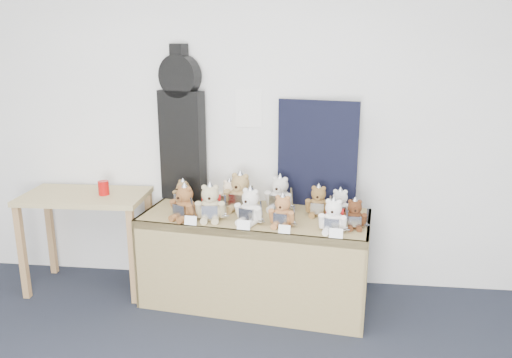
# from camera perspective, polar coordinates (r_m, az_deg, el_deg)

# --- Properties ---
(room_shell) EXTENTS (6.00, 6.00, 6.00)m
(room_shell) POSITION_cam_1_polar(r_m,az_deg,el_deg) (3.98, -0.85, 8.07)
(room_shell) COLOR white
(room_shell) RESTS_ON floor
(display_table) EXTENTS (1.77, 0.91, 0.70)m
(display_table) POSITION_cam_1_polar(r_m,az_deg,el_deg) (3.75, -0.32, -6.61)
(display_table) COLOR olive
(display_table) RESTS_ON floor
(side_table) EXTENTS (0.98, 0.56, 0.80)m
(side_table) POSITION_cam_1_polar(r_m,az_deg,el_deg) (4.21, -18.87, -3.30)
(side_table) COLOR tan
(side_table) RESTS_ON floor
(guitar_case) EXTENTS (0.39, 0.23, 1.25)m
(guitar_case) POSITION_cam_1_polar(r_m,az_deg,el_deg) (4.04, -8.48, 5.99)
(guitar_case) COLOR black
(guitar_case) RESTS_ON display_table
(navy_board) EXTENTS (0.61, 0.16, 0.84)m
(navy_board) POSITION_cam_1_polar(r_m,az_deg,el_deg) (3.88, 6.98, 2.79)
(navy_board) COLOR black
(navy_board) RESTS_ON display_table
(red_cup) EXTENTS (0.08, 0.08, 0.11)m
(red_cup) POSITION_cam_1_polar(r_m,az_deg,el_deg) (4.08, -17.02, -0.98)
(red_cup) COLOR #AE0C0B
(red_cup) RESTS_ON side_table
(teddy_front_far_left) EXTENTS (0.23, 0.23, 0.29)m
(teddy_front_far_left) POSITION_cam_1_polar(r_m,az_deg,el_deg) (3.67, -8.18, -2.83)
(teddy_front_far_left) COLOR brown
(teddy_front_far_left) RESTS_ON display_table
(teddy_front_left) EXTENTS (0.25, 0.22, 0.30)m
(teddy_front_left) POSITION_cam_1_polar(r_m,az_deg,el_deg) (3.63, -5.24, -2.87)
(teddy_front_left) COLOR tan
(teddy_front_left) RESTS_ON display_table
(teddy_front_centre) EXTENTS (0.23, 0.23, 0.29)m
(teddy_front_centre) POSITION_cam_1_polar(r_m,az_deg,el_deg) (3.55, -0.68, -3.27)
(teddy_front_centre) COLOR silver
(teddy_front_centre) RESTS_ON display_table
(teddy_front_right) EXTENTS (0.21, 0.19, 0.26)m
(teddy_front_right) POSITION_cam_1_polar(r_m,az_deg,el_deg) (3.50, 3.03, -3.80)
(teddy_front_right) COLOR #A3693E
(teddy_front_right) RESTS_ON display_table
(teddy_front_far_right) EXTENTS (0.22, 0.20, 0.27)m
(teddy_front_far_right) POSITION_cam_1_polar(r_m,az_deg,el_deg) (3.43, 8.81, -4.32)
(teddy_front_far_right) COLOR white
(teddy_front_far_right) RESTS_ON display_table
(teddy_front_end) EXTENTS (0.19, 0.15, 0.23)m
(teddy_front_end) POSITION_cam_1_polar(r_m,az_deg,el_deg) (3.53, 11.18, -4.06)
(teddy_front_end) COLOR #4D2C1A
(teddy_front_end) RESTS_ON display_table
(teddy_back_left) EXTENTS (0.20, 0.19, 0.25)m
(teddy_back_left) POSITION_cam_1_polar(r_m,az_deg,el_deg) (3.90, -3.06, -1.84)
(teddy_back_left) COLOR beige
(teddy_back_left) RESTS_ON display_table
(teddy_back_centre_left) EXTENTS (0.27, 0.25, 0.33)m
(teddy_back_centre_left) POSITION_cam_1_polar(r_m,az_deg,el_deg) (3.83, -1.84, -1.64)
(teddy_back_centre_left) COLOR #9B7E4D
(teddy_back_centre_left) RESTS_ON display_table
(teddy_back_centre_right) EXTENTS (0.25, 0.23, 0.30)m
(teddy_back_centre_right) POSITION_cam_1_polar(r_m,az_deg,el_deg) (3.84, 2.72, -1.80)
(teddy_back_centre_right) COLOR silver
(teddy_back_centre_right) RESTS_ON display_table
(teddy_back_right) EXTENTS (0.21, 0.18, 0.26)m
(teddy_back_right) POSITION_cam_1_polar(r_m,az_deg,el_deg) (3.75, 7.12, -2.61)
(teddy_back_right) COLOR brown
(teddy_back_right) RESTS_ON display_table
(teddy_back_end) EXTENTS (0.21, 0.17, 0.25)m
(teddy_back_end) POSITION_cam_1_polar(r_m,az_deg,el_deg) (3.70, 9.55, -2.98)
(teddy_back_end) COLOR silver
(teddy_back_end) RESTS_ON display_table
(teddy_back_far_left) EXTENTS (0.19, 0.19, 0.24)m
(teddy_back_far_left) POSITION_cam_1_polar(r_m,az_deg,el_deg) (3.98, -8.37, -1.72)
(teddy_back_far_left) COLOR olive
(teddy_back_far_left) RESTS_ON display_table
(entry_card_a) EXTENTS (0.09, 0.03, 0.06)m
(entry_card_a) POSITION_cam_1_polar(r_m,az_deg,el_deg) (3.56, -7.48, -4.72)
(entry_card_a) COLOR white
(entry_card_a) RESTS_ON display_table
(entry_card_b) EXTENTS (0.10, 0.03, 0.07)m
(entry_card_b) POSITION_cam_1_polar(r_m,az_deg,el_deg) (3.45, -1.43, -5.28)
(entry_card_b) COLOR white
(entry_card_b) RESTS_ON display_table
(entry_card_c) EXTENTS (0.08, 0.03, 0.06)m
(entry_card_c) POSITION_cam_1_polar(r_m,az_deg,el_deg) (3.39, 3.26, -5.76)
(entry_card_c) COLOR white
(entry_card_c) RESTS_ON display_table
(entry_card_d) EXTENTS (0.09, 0.03, 0.06)m
(entry_card_d) POSITION_cam_1_polar(r_m,az_deg,el_deg) (3.34, 9.13, -6.15)
(entry_card_d) COLOR white
(entry_card_d) RESTS_ON display_table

